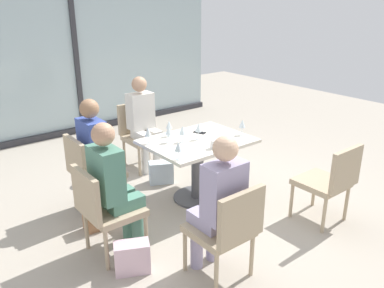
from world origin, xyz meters
TOP-DOWN VIEW (x-y plane):
  - ground_plane at (0.00, 0.00)m, footprint 12.00×12.00m
  - window_wall_backdrop at (0.00, 3.20)m, footprint 5.40×0.10m
  - dining_table_main at (0.00, 0.00)m, footprint 1.14×0.88m
  - chair_side_end at (-1.34, -0.33)m, footprint 0.50×0.46m
  - chair_near_window at (0.00, 1.25)m, footprint 0.46×0.51m
  - chair_far_left at (-1.08, 0.49)m, footprint 0.50×0.46m
  - chair_front_left at (-0.72, -1.25)m, footprint 0.46×0.50m
  - chair_front_right at (0.72, -1.25)m, footprint 0.46×0.50m
  - person_side_end at (-1.23, -0.33)m, footprint 0.39×0.34m
  - person_near_window at (-0.00, 1.14)m, footprint 0.34×0.39m
  - person_far_left at (-0.97, 0.49)m, footprint 0.39×0.34m
  - person_front_left at (-0.72, -1.14)m, footprint 0.34×0.39m
  - wine_glass_0 at (-0.50, 0.24)m, footprint 0.07×0.07m
  - wine_glass_1 at (0.51, -0.19)m, footprint 0.07×0.07m
  - wine_glass_2 at (-0.30, 0.14)m, footprint 0.07×0.07m
  - wine_glass_3 at (-0.17, 0.05)m, footprint 0.07×0.07m
  - wine_glass_4 at (-0.17, 0.30)m, footprint 0.07×0.07m
  - wine_glass_5 at (-0.51, -0.33)m, footprint 0.07×0.07m
  - wine_glass_6 at (0.02, 0.01)m, footprint 0.07×0.07m
  - coffee_cup at (-0.03, -0.31)m, footprint 0.08×0.08m
  - cell_phone_on_table at (0.17, 0.17)m, footprint 0.11×0.16m
  - handbag_0 at (-1.28, -0.68)m, footprint 0.34×0.28m
  - handbag_1 at (-0.09, 0.61)m, footprint 0.34×0.28m
  - handbag_2 at (-1.19, 0.13)m, footprint 0.32×0.19m

SIDE VIEW (x-z plane):
  - ground_plane at x=0.00m, z-range 0.00..0.00m
  - handbag_0 at x=-1.28m, z-range 0.00..0.28m
  - handbag_1 at x=-0.09m, z-range 0.00..0.28m
  - handbag_2 at x=-1.19m, z-range 0.00..0.28m
  - chair_side_end at x=-1.34m, z-range 0.06..0.93m
  - chair_near_window at x=0.00m, z-range 0.06..0.93m
  - chair_far_left at x=-1.08m, z-range 0.06..0.93m
  - chair_front_left at x=-0.72m, z-range 0.06..0.93m
  - chair_front_right at x=0.72m, z-range 0.06..0.93m
  - dining_table_main at x=0.00m, z-range 0.17..0.90m
  - person_side_end at x=-1.23m, z-range 0.07..1.33m
  - person_near_window at x=0.00m, z-range 0.07..1.33m
  - person_far_left at x=-0.97m, z-range 0.07..1.33m
  - person_front_left at x=-0.72m, z-range 0.07..1.33m
  - cell_phone_on_table at x=0.17m, z-range 0.73..0.74m
  - coffee_cup at x=-0.03m, z-range 0.73..0.82m
  - wine_glass_0 at x=-0.50m, z-range 0.77..0.95m
  - wine_glass_1 at x=0.51m, z-range 0.77..0.95m
  - wine_glass_2 at x=-0.30m, z-range 0.77..0.95m
  - wine_glass_3 at x=-0.17m, z-range 0.77..0.95m
  - wine_glass_4 at x=-0.17m, z-range 0.77..0.95m
  - wine_glass_5 at x=-0.51m, z-range 0.77..0.95m
  - wine_glass_6 at x=0.02m, z-range 0.77..0.95m
  - window_wall_backdrop at x=0.00m, z-range -0.14..2.56m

